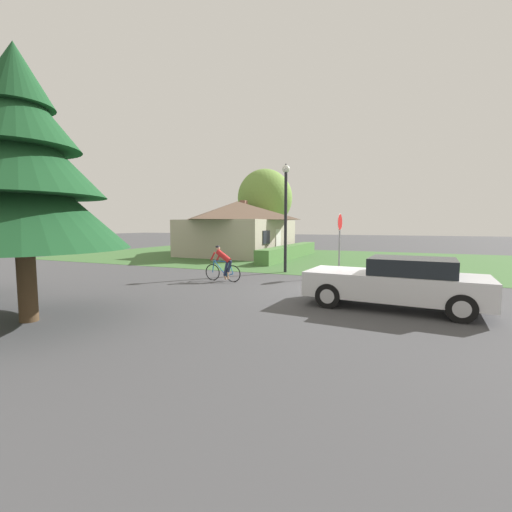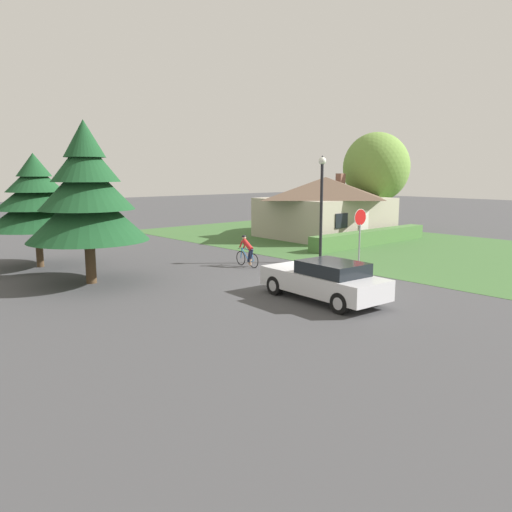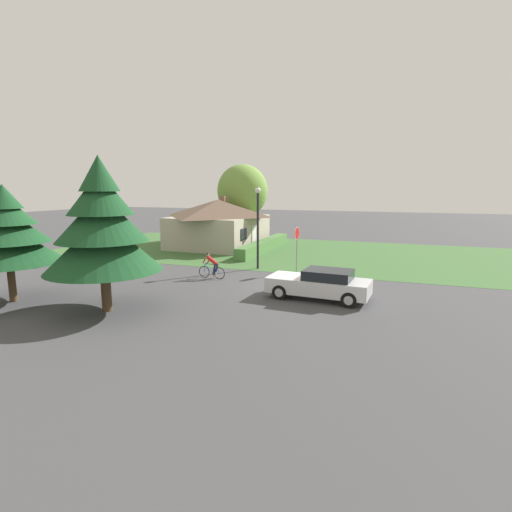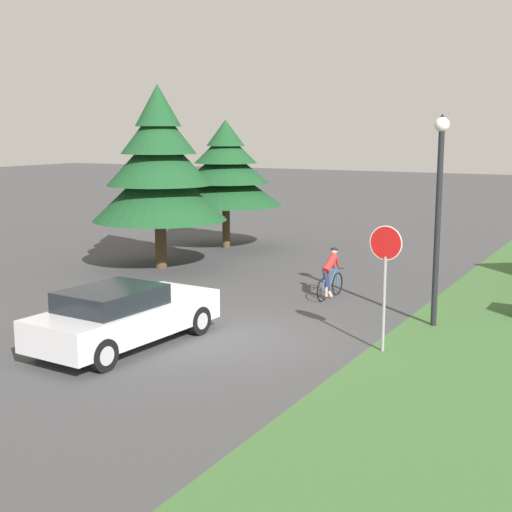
# 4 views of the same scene
# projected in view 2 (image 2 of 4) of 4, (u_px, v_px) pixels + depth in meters

# --- Properties ---
(ground_plane) EXTENTS (140.00, 140.00, 0.00)m
(ground_plane) POSITION_uv_depth(u_px,v_px,m) (318.00, 285.00, 19.52)
(ground_plane) COLOR #424244
(grass_verge_right) EXTENTS (16.00, 36.00, 0.01)m
(grass_verge_right) POSITION_uv_depth(u_px,v_px,m) (392.00, 246.00, 29.81)
(grass_verge_right) COLOR #3D6633
(grass_verge_right) RESTS_ON ground
(cottage_house) EXTENTS (8.50, 7.41, 4.30)m
(cottage_house) POSITION_uv_depth(u_px,v_px,m) (325.00, 206.00, 34.14)
(cottage_house) COLOR #B2A893
(cottage_house) RESTS_ON ground
(hedge_row) EXTENTS (10.40, 0.90, 0.87)m
(hedge_row) POSITION_uv_depth(u_px,v_px,m) (371.00, 237.00, 30.54)
(hedge_row) COLOR #4C7A3D
(hedge_row) RESTS_ON ground
(sedan_left_lane) EXTENTS (2.12, 4.75, 1.40)m
(sedan_left_lane) POSITION_uv_depth(u_px,v_px,m) (325.00, 280.00, 17.05)
(sedan_left_lane) COLOR silver
(sedan_left_lane) RESTS_ON ground
(cyclist) EXTENTS (0.44, 1.66, 1.47)m
(cyclist) POSITION_uv_depth(u_px,v_px,m) (247.00, 251.00, 23.33)
(cyclist) COLOR black
(cyclist) RESTS_ON ground
(stop_sign) EXTENTS (0.74, 0.09, 2.77)m
(stop_sign) POSITION_uv_depth(u_px,v_px,m) (360.00, 227.00, 22.04)
(stop_sign) COLOR gray
(stop_sign) RESTS_ON ground
(street_lamp) EXTENTS (0.36, 0.36, 5.16)m
(street_lamp) POSITION_uv_depth(u_px,v_px,m) (322.00, 195.00, 24.03)
(street_lamp) COLOR black
(street_lamp) RESTS_ON ground
(conifer_tall_near) EXTENTS (4.66, 4.66, 6.34)m
(conifer_tall_near) POSITION_uv_depth(u_px,v_px,m) (87.00, 195.00, 19.29)
(conifer_tall_near) COLOR #4C3823
(conifer_tall_near) RESTS_ON ground
(conifer_tall_far) EXTENTS (4.57, 4.57, 5.23)m
(conifer_tall_far) POSITION_uv_depth(u_px,v_px,m) (36.00, 200.00, 22.79)
(conifer_tall_far) COLOR #4C3823
(conifer_tall_far) RESTS_ON ground
(deciduous_tree_right) EXTENTS (4.99, 4.99, 7.37)m
(deciduous_tree_right) POSITION_uv_depth(u_px,v_px,m) (376.00, 168.00, 37.78)
(deciduous_tree_right) COLOR #4C3823
(deciduous_tree_right) RESTS_ON ground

